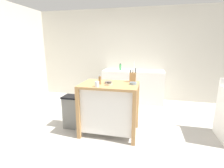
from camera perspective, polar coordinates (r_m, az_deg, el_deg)
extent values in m
plane|color=#ADA8A0|center=(3.10, -1.73, -17.09)|extent=(6.49, 6.49, 0.00)
cube|color=beige|center=(4.99, 5.01, 10.02)|extent=(5.49, 0.10, 2.60)
cube|color=beige|center=(4.88, -32.17, 8.03)|extent=(0.10, 2.94, 2.60)
cube|color=#AD7F4C|center=(2.85, -0.89, -0.29)|extent=(0.99, 0.67, 0.04)
cube|color=white|center=(2.98, -0.86, -8.00)|extent=(0.89, 0.57, 0.78)
cube|color=#AD7F4C|center=(2.87, -11.57, -10.17)|extent=(0.06, 0.06, 0.88)
cube|color=#AD7F4C|center=(2.65, 7.59, -12.07)|extent=(0.06, 0.06, 0.88)
cube|color=#AD7F4C|center=(3.40, -7.33, -6.29)|extent=(0.06, 0.06, 0.88)
cube|color=#AD7F4C|center=(3.21, 8.63, -7.49)|extent=(0.06, 0.06, 0.88)
cube|color=#AD7F4C|center=(3.00, 7.18, 2.31)|extent=(0.11, 0.09, 0.17)
cylinder|color=black|center=(2.99, 6.40, 4.47)|extent=(0.02, 0.02, 0.06)
cylinder|color=black|center=(2.98, 7.24, 4.45)|extent=(0.02, 0.02, 0.06)
cylinder|color=black|center=(2.98, 8.09, 4.62)|extent=(0.02, 0.02, 0.08)
cylinder|color=#564C47|center=(2.87, -1.19, 0.56)|extent=(0.13, 0.13, 0.04)
cylinder|color=#342D2A|center=(2.87, -1.19, 0.86)|extent=(0.10, 0.10, 0.01)
cylinder|color=beige|center=(2.74, -1.04, -0.03)|extent=(0.11, 0.11, 0.04)
cylinder|color=gray|center=(2.73, -1.04, 0.29)|extent=(0.09, 0.09, 0.01)
cylinder|color=gray|center=(2.82, 7.29, 0.24)|extent=(0.12, 0.12, 0.04)
cylinder|color=#49555B|center=(2.82, 7.30, 0.55)|extent=(0.10, 0.10, 0.01)
cylinder|color=silver|center=(2.64, -5.19, -0.06)|extent=(0.07, 0.07, 0.09)
cylinder|color=olive|center=(2.81, -4.20, 1.28)|extent=(0.04, 0.04, 0.13)
sphere|color=#99999E|center=(2.80, -4.23, 2.87)|extent=(0.03, 0.03, 0.03)
cube|color=slate|center=(3.34, -13.15, -9.48)|extent=(0.34, 0.26, 0.60)
cube|color=black|center=(3.23, -13.44, -4.30)|extent=(0.36, 0.28, 0.03)
cube|color=white|center=(4.74, 7.23, -0.66)|extent=(1.67, 0.60, 0.89)
cube|color=silver|center=(4.64, 7.36, 4.46)|extent=(0.44, 0.36, 0.03)
cylinder|color=#B7BCC1|center=(4.78, 7.59, 6.21)|extent=(0.02, 0.02, 0.22)
cylinder|color=green|center=(4.62, 2.88, 5.75)|extent=(0.06, 0.06, 0.17)
cylinder|color=black|center=(4.61, 2.89, 6.92)|extent=(0.03, 0.03, 0.02)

